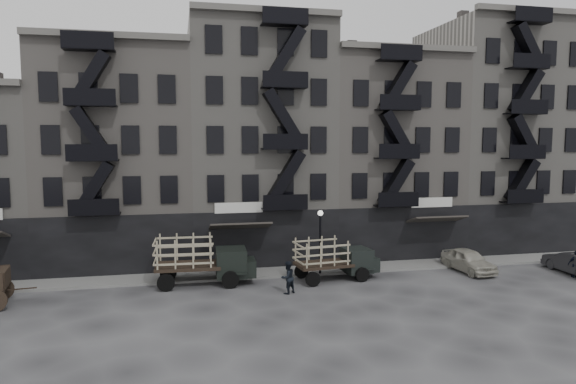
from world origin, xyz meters
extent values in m
plane|color=#38383A|center=(0.00, 0.00, 0.00)|extent=(140.00, 140.00, 0.00)
cube|color=slate|center=(0.00, 3.75, 0.07)|extent=(55.00, 2.50, 0.15)
cube|color=#4C4744|center=(-17.50, 10.00, 12.60)|extent=(0.70, 0.70, 1.20)
cube|color=gray|center=(-10.00, 10.00, 7.50)|extent=(10.00, 10.00, 15.00)
cube|color=black|center=(-10.00, 5.05, 2.00)|extent=(10.00, 0.35, 4.00)
cube|color=#595651|center=(-10.00, 4.85, 15.20)|extent=(10.00, 0.50, 0.40)
cube|color=#4C4744|center=(-13.00, 10.00, 15.60)|extent=(0.70, 0.70, 1.20)
cube|color=#4C4744|center=(-7.50, 10.00, 15.60)|extent=(0.70, 0.70, 1.20)
cube|color=gray|center=(0.00, 10.00, 8.50)|extent=(10.00, 10.00, 17.00)
cube|color=black|center=(0.00, 5.05, 2.00)|extent=(10.00, 0.35, 4.00)
cube|color=#595651|center=(0.00, 4.85, 17.20)|extent=(10.00, 0.50, 0.40)
cube|color=#4C4744|center=(-3.00, 10.00, 17.60)|extent=(0.70, 0.70, 1.20)
cube|color=#4C4744|center=(2.50, 10.00, 17.60)|extent=(0.70, 0.70, 1.20)
cube|color=gray|center=(10.00, 10.00, 7.50)|extent=(10.00, 10.00, 15.00)
cube|color=black|center=(10.00, 5.05, 2.00)|extent=(10.00, 0.35, 4.00)
cube|color=#595651|center=(10.00, 4.85, 15.20)|extent=(10.00, 0.50, 0.40)
cube|color=#4C4744|center=(7.00, 10.00, 15.60)|extent=(0.70, 0.70, 1.20)
cube|color=#4C4744|center=(12.50, 10.00, 15.60)|extent=(0.70, 0.70, 1.20)
cube|color=gray|center=(20.00, 10.00, 9.00)|extent=(10.00, 10.00, 18.00)
cube|color=black|center=(20.00, 5.05, 2.00)|extent=(10.00, 0.35, 4.00)
cube|color=#595651|center=(20.00, 4.85, 18.20)|extent=(10.00, 0.50, 0.40)
cube|color=#4C4744|center=(17.00, 10.00, 18.60)|extent=(0.70, 0.70, 1.20)
cube|color=#4C4744|center=(22.50, 10.00, 18.60)|extent=(0.70, 0.70, 1.20)
cylinder|color=black|center=(3.00, 2.60, 2.00)|extent=(0.14, 0.14, 4.00)
sphere|color=silver|center=(3.00, 2.60, 4.10)|extent=(0.36, 0.36, 0.36)
cylinder|color=black|center=(-15.51, 1.28, 0.60)|extent=(1.20, 0.27, 1.20)
cube|color=black|center=(-15.15, 0.23, 1.53)|extent=(0.77, 1.80, 0.87)
cube|color=black|center=(-5.44, 2.13, 1.19)|extent=(3.95, 2.43, 0.20)
cube|color=black|center=(-2.84, 2.02, 1.30)|extent=(1.90, 2.12, 1.70)
cube|color=black|center=(-1.82, 1.98, 0.96)|extent=(0.98, 1.74, 1.02)
cylinder|color=black|center=(-3.00, 0.89, 0.51)|extent=(1.03, 0.29, 1.02)
cylinder|color=black|center=(-2.90, 3.16, 0.51)|extent=(1.03, 0.29, 1.02)
cylinder|color=black|center=(-6.74, 1.05, 0.51)|extent=(1.03, 0.29, 1.02)
cylinder|color=black|center=(-6.64, 3.31, 0.51)|extent=(1.03, 0.29, 1.02)
cube|color=black|center=(2.86, 1.33, 1.05)|extent=(3.61, 2.39, 0.18)
cube|color=black|center=(5.14, 1.60, 1.15)|extent=(1.80, 1.97, 1.50)
cube|color=black|center=(6.04, 1.71, 0.85)|extent=(0.97, 1.58, 0.90)
cylinder|color=black|center=(5.16, 0.60, 0.45)|extent=(0.92, 0.32, 0.90)
cylinder|color=black|center=(4.93, 2.58, 0.45)|extent=(0.92, 0.32, 0.90)
cylinder|color=black|center=(1.89, 0.21, 0.45)|extent=(0.92, 0.32, 0.90)
cylinder|color=black|center=(1.65, 2.19, 0.45)|extent=(0.92, 0.32, 0.90)
imported|color=#AFAB9D|center=(13.00, 1.51, 0.76)|extent=(2.14, 4.59, 1.52)
imported|color=#28282B|center=(19.50, -0.50, 0.75)|extent=(1.63, 4.55, 1.49)
imported|color=black|center=(0.10, -0.84, 0.95)|extent=(1.15, 1.07, 1.89)
imported|color=black|center=(18.91, -1.32, 0.87)|extent=(1.09, 0.70, 1.73)
camera|label=1|loc=(-5.88, -28.93, 8.75)|focal=32.00mm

